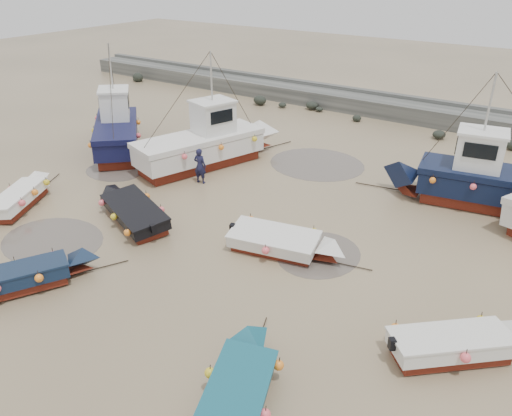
{
  "coord_description": "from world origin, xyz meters",
  "views": [
    {
      "loc": [
        12.72,
        -13.42,
        10.67
      ],
      "look_at": [
        2.43,
        1.72,
        1.4
      ],
      "focal_mm": 35.0,
      "sensor_mm": 36.0,
      "label": 1
    }
  ],
  "objects_px": {
    "cabin_boat_2": "(481,179)",
    "cabin_boat_0": "(116,128)",
    "dinghy_4": "(133,208)",
    "dinghy_3": "(463,342)",
    "dinghy_5": "(283,241)",
    "dinghy_1": "(28,274)",
    "person": "(201,183)",
    "dinghy_0": "(22,194)",
    "dinghy_2": "(238,384)",
    "cabin_boat_1": "(209,142)"
  },
  "relations": [
    {
      "from": "dinghy_2",
      "to": "dinghy_3",
      "type": "height_order",
      "value": "same"
    },
    {
      "from": "dinghy_0",
      "to": "dinghy_3",
      "type": "relative_size",
      "value": 1.17
    },
    {
      "from": "dinghy_0",
      "to": "cabin_boat_0",
      "type": "distance_m",
      "value": 8.29
    },
    {
      "from": "cabin_boat_2",
      "to": "cabin_boat_0",
      "type": "bearing_deg",
      "value": 92.41
    },
    {
      "from": "dinghy_2",
      "to": "cabin_boat_2",
      "type": "distance_m",
      "value": 16.19
    },
    {
      "from": "cabin_boat_2",
      "to": "person",
      "type": "xyz_separation_m",
      "value": [
        -12.58,
        -5.44,
        -1.35
      ]
    },
    {
      "from": "dinghy_3",
      "to": "person",
      "type": "distance_m",
      "value": 15.65
    },
    {
      "from": "cabin_boat_2",
      "to": "person",
      "type": "height_order",
      "value": "cabin_boat_2"
    },
    {
      "from": "dinghy_3",
      "to": "dinghy_5",
      "type": "bearing_deg",
      "value": -147.29
    },
    {
      "from": "dinghy_1",
      "to": "cabin_boat_2",
      "type": "xyz_separation_m",
      "value": [
        11.69,
        16.02,
        0.8
      ]
    },
    {
      "from": "dinghy_4",
      "to": "person",
      "type": "distance_m",
      "value": 4.89
    },
    {
      "from": "dinghy_2",
      "to": "dinghy_0",
      "type": "bearing_deg",
      "value": 145.81
    },
    {
      "from": "dinghy_0",
      "to": "cabin_boat_0",
      "type": "bearing_deg",
      "value": 77.2
    },
    {
      "from": "dinghy_4",
      "to": "cabin_boat_0",
      "type": "height_order",
      "value": "cabin_boat_0"
    },
    {
      "from": "dinghy_2",
      "to": "cabin_boat_0",
      "type": "relative_size",
      "value": 0.68
    },
    {
      "from": "dinghy_2",
      "to": "cabin_boat_0",
      "type": "bearing_deg",
      "value": 125.95
    },
    {
      "from": "cabin_boat_0",
      "to": "cabin_boat_2",
      "type": "distance_m",
      "value": 20.58
    },
    {
      "from": "dinghy_1",
      "to": "cabin_boat_0",
      "type": "xyz_separation_m",
      "value": [
        -8.44,
        11.75,
        0.8
      ]
    },
    {
      "from": "dinghy_1",
      "to": "cabin_boat_2",
      "type": "height_order",
      "value": "cabin_boat_2"
    },
    {
      "from": "cabin_boat_0",
      "to": "cabin_boat_1",
      "type": "distance_m",
      "value": 6.4
    },
    {
      "from": "dinghy_2",
      "to": "dinghy_4",
      "type": "height_order",
      "value": "same"
    },
    {
      "from": "cabin_boat_0",
      "to": "dinghy_5",
      "type": "bearing_deg",
      "value": -63.85
    },
    {
      "from": "dinghy_5",
      "to": "cabin_boat_1",
      "type": "xyz_separation_m",
      "value": [
        -8.45,
        5.79,
        0.78
      ]
    },
    {
      "from": "dinghy_4",
      "to": "dinghy_5",
      "type": "height_order",
      "value": "same"
    },
    {
      "from": "dinghy_3",
      "to": "cabin_boat_0",
      "type": "xyz_separation_m",
      "value": [
        -22.19,
        6.69,
        0.8
      ]
    },
    {
      "from": "dinghy_0",
      "to": "dinghy_1",
      "type": "height_order",
      "value": "same"
    },
    {
      "from": "dinghy_4",
      "to": "person",
      "type": "bearing_deg",
      "value": 23.83
    },
    {
      "from": "dinghy_3",
      "to": "cabin_boat_2",
      "type": "distance_m",
      "value": 11.19
    },
    {
      "from": "dinghy_4",
      "to": "cabin_boat_2",
      "type": "distance_m",
      "value": 16.19
    },
    {
      "from": "dinghy_0",
      "to": "cabin_boat_1",
      "type": "height_order",
      "value": "cabin_boat_1"
    },
    {
      "from": "dinghy_3",
      "to": "dinghy_1",
      "type": "bearing_deg",
      "value": -111.78
    },
    {
      "from": "dinghy_2",
      "to": "cabin_boat_0",
      "type": "distance_m",
      "value": 21.21
    },
    {
      "from": "person",
      "to": "dinghy_4",
      "type": "bearing_deg",
      "value": 81.86
    },
    {
      "from": "dinghy_2",
      "to": "dinghy_5",
      "type": "height_order",
      "value": "same"
    },
    {
      "from": "dinghy_3",
      "to": "cabin_boat_1",
      "type": "distance_m",
      "value": 17.72
    },
    {
      "from": "dinghy_5",
      "to": "person",
      "type": "height_order",
      "value": "dinghy_5"
    },
    {
      "from": "cabin_boat_0",
      "to": "cabin_boat_2",
      "type": "height_order",
      "value": "same"
    },
    {
      "from": "dinghy_0",
      "to": "person",
      "type": "distance_m",
      "value": 8.65
    },
    {
      "from": "cabin_boat_2",
      "to": "person",
      "type": "distance_m",
      "value": 13.77
    },
    {
      "from": "dinghy_3",
      "to": "dinghy_4",
      "type": "distance_m",
      "value": 14.54
    },
    {
      "from": "dinghy_2",
      "to": "dinghy_4",
      "type": "bearing_deg",
      "value": 129.87
    },
    {
      "from": "dinghy_1",
      "to": "dinghy_5",
      "type": "bearing_deg",
      "value": 76.45
    },
    {
      "from": "dinghy_2",
      "to": "person",
      "type": "distance_m",
      "value": 14.62
    },
    {
      "from": "person",
      "to": "dinghy_3",
      "type": "bearing_deg",
      "value": 149.86
    },
    {
      "from": "cabin_boat_1",
      "to": "cabin_boat_0",
      "type": "bearing_deg",
      "value": -151.51
    },
    {
      "from": "cabin_boat_0",
      "to": "dinghy_3",
      "type": "bearing_deg",
      "value": -63.12
    },
    {
      "from": "dinghy_0",
      "to": "dinghy_5",
      "type": "height_order",
      "value": "same"
    },
    {
      "from": "cabin_boat_1",
      "to": "cabin_boat_2",
      "type": "bearing_deg",
      "value": 31.09
    },
    {
      "from": "dinghy_2",
      "to": "cabin_boat_1",
      "type": "bearing_deg",
      "value": 110.99
    },
    {
      "from": "cabin_boat_2",
      "to": "dinghy_3",
      "type": "bearing_deg",
      "value": -178.97
    }
  ]
}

